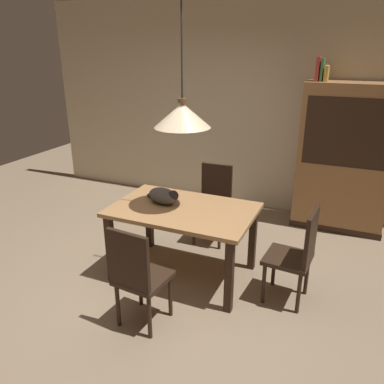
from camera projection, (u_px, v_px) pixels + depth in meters
name	position (u px, v px, depth m)	size (l,w,h in m)	color
ground	(164.00, 300.00, 3.62)	(10.00, 10.00, 0.00)	#847056
back_wall	(248.00, 106.00, 5.38)	(6.40, 0.10, 2.90)	beige
dining_table	(183.00, 217.00, 3.81)	(1.40, 0.90, 0.75)	#A87A4C
chair_far_back	(214.00, 200.00, 4.61)	(0.41, 0.41, 0.93)	black
chair_near_front	(137.00, 274.00, 3.11)	(0.43, 0.43, 0.93)	black
chair_right_side	(297.00, 252.00, 3.44)	(0.43, 0.43, 0.93)	black
cat_sleeping	(164.00, 196.00, 3.88)	(0.41, 0.32, 0.16)	#4C4742
pendant_lamp	(182.00, 115.00, 3.45)	(0.52, 0.52, 1.30)	beige
hutch_bookcase	(344.00, 162.00, 4.79)	(1.12, 0.45, 1.85)	olive
book_red_tall	(318.00, 69.00, 4.56)	(0.04, 0.22, 0.28)	#B73833
book_green_slim	(322.00, 70.00, 4.54)	(0.03, 0.20, 0.26)	#427A4C
book_yellow_short	(327.00, 73.00, 4.54)	(0.04, 0.20, 0.18)	gold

